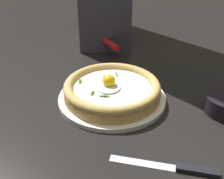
# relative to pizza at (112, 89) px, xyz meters

# --- Properties ---
(ground_plane) EXTENTS (2.40, 2.40, 0.03)m
(ground_plane) POSITION_rel_pizza_xyz_m (-0.05, 0.03, -0.05)
(ground_plane) COLOR black
(ground_plane) RESTS_ON ground
(pizza_plate) EXTENTS (0.29, 0.29, 0.01)m
(pizza_plate) POSITION_rel_pizza_xyz_m (0.00, 0.00, -0.03)
(pizza_plate) COLOR white
(pizza_plate) RESTS_ON ground
(pizza) EXTENTS (0.25, 0.25, 0.06)m
(pizza) POSITION_rel_pizza_xyz_m (0.00, 0.00, 0.00)
(pizza) COLOR tan
(pizza) RESTS_ON pizza_plate
(pizza_cutter) EXTENTS (0.17, 0.07, 0.09)m
(pizza_cutter) POSITION_rel_pizza_xyz_m (-0.32, 0.03, 0.01)
(pizza_cutter) COLOR silver
(pizza_cutter) RESTS_ON ground
(table_knife) EXTENTS (0.10, 0.20, 0.01)m
(table_knife) POSITION_rel_pizza_xyz_m (0.27, 0.08, -0.03)
(table_knife) COLOR silver
(table_knife) RESTS_ON ground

